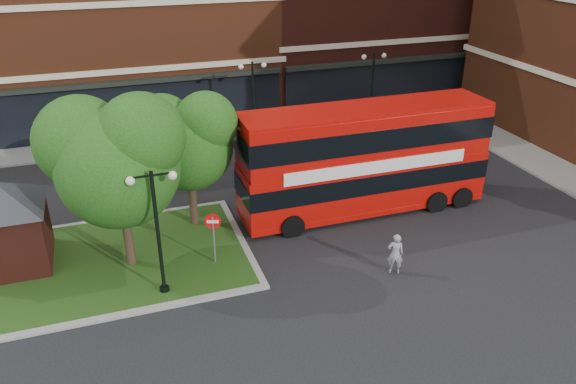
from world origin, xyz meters
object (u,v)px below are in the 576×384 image
object	(u,v)px
car_silver	(149,135)
car_white	(341,122)
bus	(365,153)
woman	(395,254)

from	to	relation	value
car_silver	car_white	distance (m)	12.27
bus	car_silver	bearing A→B (deg)	125.68
car_white	car_silver	bearing A→B (deg)	89.30
car_silver	bus	bearing A→B (deg)	-141.46
car_silver	car_white	xyz separation A→B (m)	(12.17, -1.50, 0.02)
bus	woman	world-z (taller)	bus
woman	car_white	size ratio (longest dim) A/B	0.45
woman	car_white	distance (m)	16.47
bus	car_white	bearing A→B (deg)	71.36
bus	woman	distance (m)	5.80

